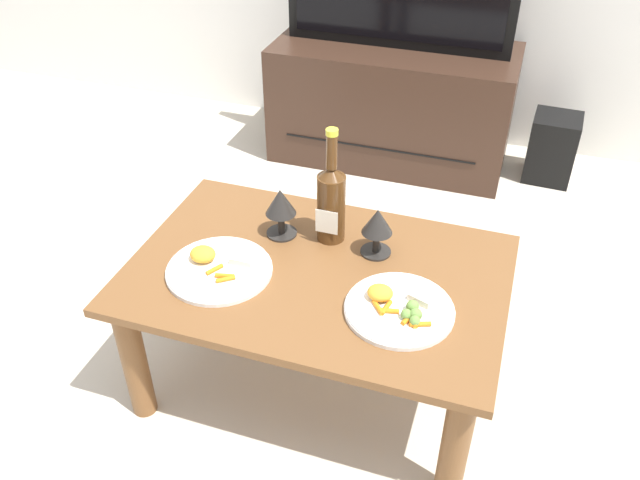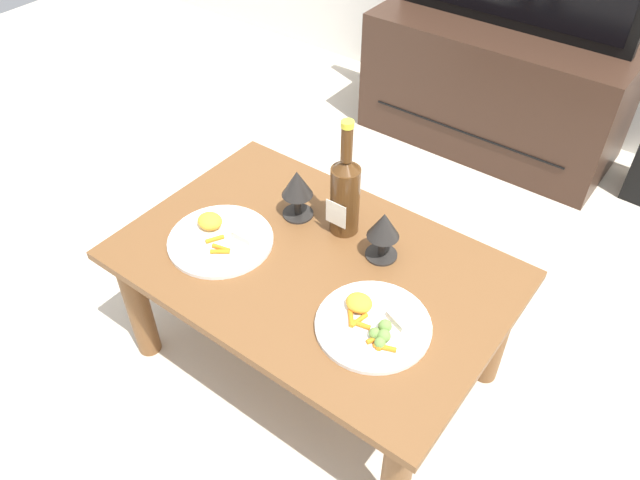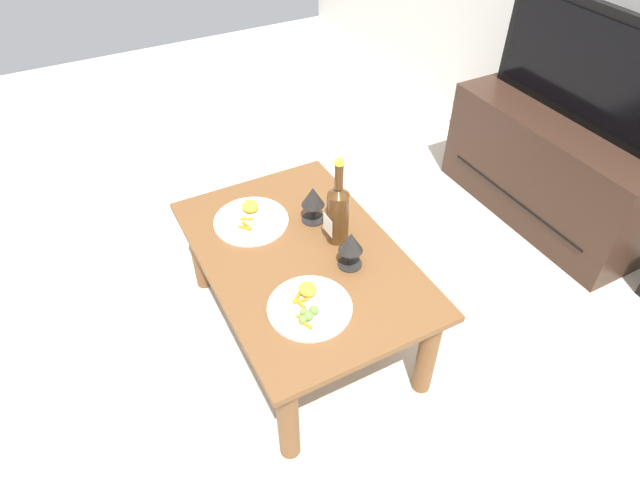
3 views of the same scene
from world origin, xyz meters
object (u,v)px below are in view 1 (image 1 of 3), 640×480
object	(u,v)px
floor_speaker	(552,148)
wine_bottle	(331,200)
dining_table	(317,293)
dinner_plate_left	(219,268)
dinner_plate_right	(399,308)
goblet_right	(377,224)
goblet_left	(281,205)
tv_stand	(392,104)

from	to	relation	value
floor_speaker	wine_bottle	size ratio (longest dim) A/B	0.86
dining_table	wine_bottle	distance (m)	0.26
wine_bottle	dinner_plate_left	distance (m)	0.36
dinner_plate_left	dinner_plate_right	distance (m)	0.50
dining_table	goblet_right	world-z (taller)	goblet_right
goblet_right	dining_table	bearing A→B (deg)	-135.38
goblet_left	goblet_right	xyz separation A→B (m)	(0.28, 0.00, -0.00)
goblet_left	tv_stand	bearing A→B (deg)	88.96
goblet_left	dinner_plate_left	bearing A→B (deg)	-114.69
dining_table	floor_speaker	distance (m)	1.61
dining_table	dinner_plate_right	size ratio (longest dim) A/B	3.67
tv_stand	floor_speaker	size ratio (longest dim) A/B	3.58
goblet_left	dinner_plate_left	xyz separation A→B (m)	(-0.10, -0.22, -0.09)
wine_bottle	goblet_left	xyz separation A→B (m)	(-0.14, -0.03, -0.03)
wine_bottle	dinner_plate_right	xyz separation A→B (m)	(0.26, -0.25, -0.12)
dining_table	floor_speaker	world-z (taller)	dining_table
tv_stand	goblet_right	distance (m)	1.38
goblet_left	goblet_right	distance (m)	0.28
dinner_plate_right	floor_speaker	bearing A→B (deg)	77.21
tv_stand	goblet_left	world-z (taller)	goblet_left
goblet_left	floor_speaker	bearing A→B (deg)	60.80
wine_bottle	dining_table	bearing A→B (deg)	-85.98
tv_stand	dinner_plate_right	xyz separation A→B (m)	(0.38, -1.55, 0.18)
wine_bottle	dinner_plate_left	size ratio (longest dim) A/B	1.21
floor_speaker	dinner_plate_right	xyz separation A→B (m)	(-0.36, -1.57, 0.29)
tv_stand	goblet_right	bearing A→B (deg)	-78.99
tv_stand	goblet_left	size ratio (longest dim) A/B	7.10
tv_stand	wine_bottle	size ratio (longest dim) A/B	3.10
goblet_left	goblet_right	world-z (taller)	goblet_left
dining_table	goblet_left	distance (m)	0.27
floor_speaker	tv_stand	bearing A→B (deg)	-175.47
tv_stand	dining_table	bearing A→B (deg)	-84.97
dining_table	wine_bottle	size ratio (longest dim) A/B	2.94
goblet_left	dinner_plate_left	distance (m)	0.25
dinner_plate_left	dinner_plate_right	size ratio (longest dim) A/B	1.03
goblet_right	dinner_plate_right	xyz separation A→B (m)	(0.12, -0.22, -0.08)
wine_bottle	goblet_left	world-z (taller)	wine_bottle
dining_table	floor_speaker	xyz separation A→B (m)	(0.61, 1.48, -0.20)
tv_stand	wine_bottle	distance (m)	1.34
dinner_plate_left	dinner_plate_right	bearing A→B (deg)	-0.31
dining_table	tv_stand	world-z (taller)	tv_stand
dining_table	goblet_left	bearing A→B (deg)	139.82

